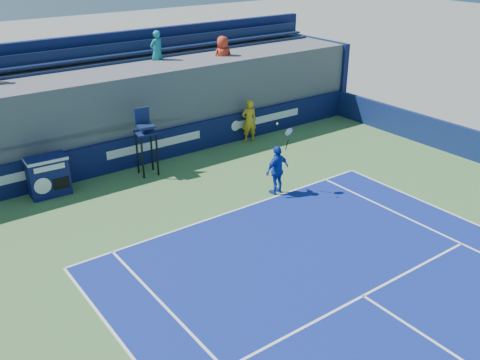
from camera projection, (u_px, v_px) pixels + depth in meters
ball_person at (249, 121)px, 22.53m from camera, size 0.75×0.59×1.81m
back_hoarding at (155, 147)px, 20.65m from camera, size 20.40×0.21×1.20m
match_clock at (48, 175)px, 17.86m from camera, size 1.35×0.79×1.40m
umpire_chair at (145, 135)px, 19.15m from camera, size 0.77×0.77×2.48m
tennis_player at (277, 170)px, 17.93m from camera, size 1.04×0.53×2.57m
stadium_seating at (128, 104)px, 21.63m from camera, size 21.00×4.05×4.56m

